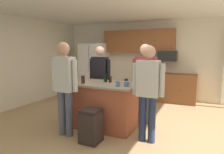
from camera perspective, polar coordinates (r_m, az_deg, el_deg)
The scene contains 21 objects.
floor at distance 4.53m, azimuth 2.12°, elevation -13.42°, with size 7.04×7.04×0.00m, color tan.
ceiling at distance 4.32m, azimuth 2.31°, elevation 20.63°, with size 7.04×7.04×0.00m, color white.
back_wall at distance 6.90m, azimuth 11.22°, elevation 4.89°, with size 6.40×0.10×2.60m, color beige.
side_wall_left at distance 6.21m, azimuth -26.28°, elevation 3.89°, with size 0.10×5.60×2.60m, color beige.
cabinet_run_upper at distance 6.81m, azimuth 7.64°, elevation 10.19°, with size 2.40×0.38×0.75m.
cabinet_run_lower at distance 6.57m, azimuth 15.45°, elevation -2.88°, with size 1.80×0.63×0.90m.
refrigerator at distance 7.28m, azimuth -5.16°, elevation 2.27°, with size 0.94×0.76×1.87m.
microwave_over_range at distance 6.48m, azimuth 15.81°, elevation 5.88°, with size 0.56×0.40×0.32m, color black.
kitchen_island at distance 4.19m, azimuth -1.74°, elevation -8.18°, with size 1.34×0.88×0.96m.
person_host_foreground at distance 4.91m, azimuth -3.51°, elevation 0.37°, with size 0.57×0.23×1.73m.
person_guest_left at distance 4.52m, azimuth -13.99°, elevation -1.35°, with size 0.57×0.22×1.63m.
person_guest_by_door at distance 4.41m, azimuth 9.42°, elevation -0.24°, with size 0.57×0.23×1.77m.
person_elder_center at distance 3.50m, azimuth 10.36°, elevation -2.90°, with size 0.57×0.23×1.72m.
person_guest_right at distance 3.80m, azimuth -13.59°, elevation -1.51°, with size 0.57×0.24×1.79m.
mug_ceramic_white at distance 3.73m, azimuth 1.68°, elevation -1.95°, with size 0.12×0.08×0.10m.
glass_dark_ale at distance 4.10m, azimuth -8.38°, elevation -0.73°, with size 0.07×0.07×0.16m.
glass_short_whisky at distance 4.24m, azimuth -1.89°, elevation -0.44°, with size 0.08×0.08×0.15m.
mug_blue_stoneware at distance 3.73m, azimuth 4.21°, elevation -2.00°, with size 0.13×0.09×0.10m.
glass_stout_tall at distance 4.16m, azimuth -0.51°, elevation -0.68°, with size 0.06×0.06×0.14m.
glass_pilsner at distance 3.89m, azimuth 4.13°, elevation -1.40°, with size 0.07×0.07×0.12m.
trash_bin at distance 3.63m, azimuth -6.11°, elevation -13.90°, with size 0.34×0.34×0.61m.
Camera 1 is at (1.62, -3.89, 1.65)m, focal length 31.58 mm.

